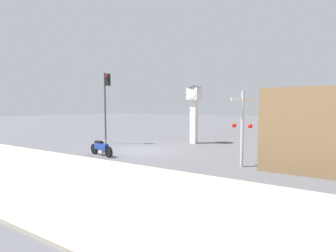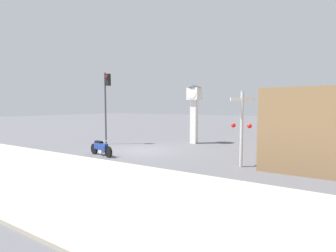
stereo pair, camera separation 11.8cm
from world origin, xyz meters
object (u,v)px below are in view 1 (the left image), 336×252
Objects in this scene: railroad_crossing_signal at (242,126)px; traffic_light at (106,96)px; freight_train at (318,116)px; clock_tower at (194,105)px; motorcycle at (101,148)px.

traffic_light is at bearing 169.95° from railroad_crossing_signal.
traffic_light is at bearing -124.92° from freight_train.
traffic_light reaches higher than railroad_crossing_signal.
railroad_crossing_signal is (5.03, -5.42, -0.94)m from clock_tower.
motorcycle is 0.47× the size of clock_tower.
clock_tower is 15.46m from freight_train.
railroad_crossing_signal is at bearing -47.14° from clock_tower.
railroad_crossing_signal is at bearing -96.44° from freight_train.
freight_train is at bearing 83.56° from railroad_crossing_signal.
clock_tower is 0.11× the size of freight_train.
traffic_light is at bearing -143.23° from clock_tower.
freight_train is 7.84× the size of traffic_light.
traffic_light reaches higher than freight_train.
clock_tower is 1.25× the size of railroad_crossing_signal.
freight_train is 19.20m from railroad_crossing_signal.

